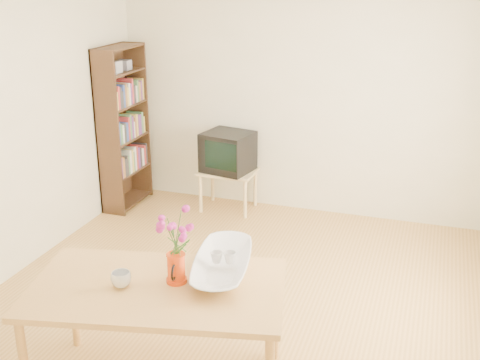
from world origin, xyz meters
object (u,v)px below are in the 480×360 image
(pitcher, at_px, (176,269))
(mug, at_px, (121,279))
(bowl, at_px, (222,235))
(television, at_px, (228,151))
(table, at_px, (158,296))

(pitcher, xyz_separation_m, mug, (-0.30, -0.16, -0.04))
(bowl, distance_m, television, 2.86)
(pitcher, bearing_deg, television, 91.91)
(bowl, relative_size, television, 0.92)
(table, bearing_deg, pitcher, 29.41)
(pitcher, xyz_separation_m, bowl, (0.22, 0.24, 0.16))
(bowl, height_order, television, bowl)
(mug, bearing_deg, television, -138.64)
(mug, height_order, television, television)
(table, height_order, mug, mug)
(table, relative_size, pitcher, 8.30)
(pitcher, height_order, mug, pitcher)
(pitcher, height_order, television, pitcher)
(bowl, bearing_deg, mug, -142.25)
(bowl, bearing_deg, table, -133.92)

